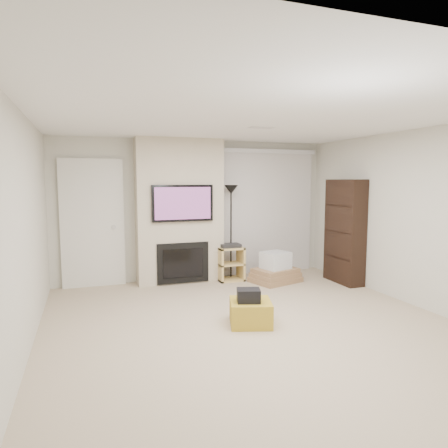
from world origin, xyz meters
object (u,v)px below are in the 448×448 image
object	(u,v)px
floor_lamp	(231,205)
box_stack	(275,271)
ottoman	(251,313)
av_stand	(230,261)
bookshelf	(345,231)

from	to	relation	value
floor_lamp	box_stack	xyz separation A→B (m)	(0.65, -0.50, -1.14)
ottoman	av_stand	xyz separation A→B (m)	(0.52, 2.16, 0.20)
av_stand	bookshelf	bearing A→B (deg)	-23.50
ottoman	box_stack	size ratio (longest dim) A/B	0.53
ottoman	floor_lamp	bearing A→B (deg)	75.75
av_stand	box_stack	world-z (taller)	av_stand
ottoman	floor_lamp	xyz separation A→B (m)	(0.58, 2.28, 1.19)
floor_lamp	av_stand	size ratio (longest dim) A/B	2.58
ottoman	bookshelf	size ratio (longest dim) A/B	0.28
ottoman	bookshelf	world-z (taller)	bookshelf
box_stack	bookshelf	world-z (taller)	bookshelf
floor_lamp	box_stack	size ratio (longest dim) A/B	1.82
ottoman	bookshelf	distance (m)	2.82
av_stand	box_stack	bearing A→B (deg)	-28.24
av_stand	box_stack	distance (m)	0.82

